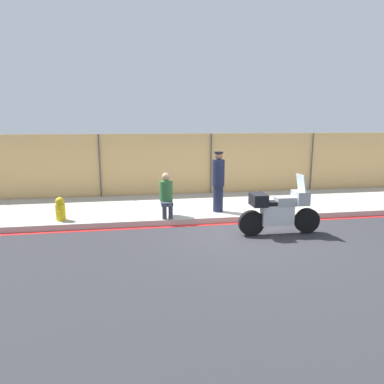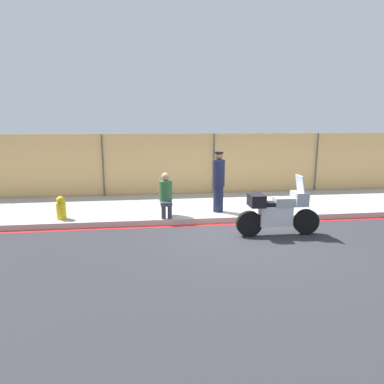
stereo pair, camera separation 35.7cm
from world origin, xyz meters
The scene contains 8 objects.
ground_plane centered at (0.00, 0.00, 0.00)m, with size 120.00×120.00×0.00m, color #2D2D33.
sidewalk centered at (0.00, 2.57, 0.08)m, with size 30.39×3.50×0.16m.
curb_paint_stripe centered at (0.00, 0.72, 0.00)m, with size 30.39×0.18×0.01m.
storefront_fence centered at (0.00, 4.41, 1.21)m, with size 28.87×0.17×2.41m.
motorcycle centered at (0.74, -0.37, 0.62)m, with size 2.14×0.51×1.53m.
officer_standing centered at (-0.39, 1.52, 1.09)m, with size 0.36×0.36×1.81m.
person_seated_on_curb centered at (-1.97, 1.26, 0.85)m, with size 0.38×0.65×1.25m.
fire_hydrant centered at (-4.89, 1.28, 0.48)m, with size 0.26×0.32×0.65m.
Camera 1 is at (-2.79, -8.28, 2.80)m, focal length 32.00 mm.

